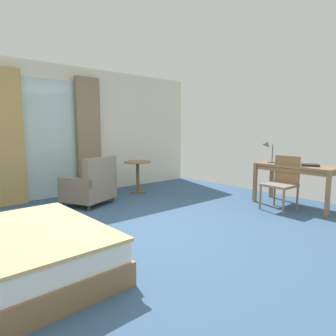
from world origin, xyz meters
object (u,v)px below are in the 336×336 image
Objects in this scene: desk_chair at (282,180)px; desk_lamp at (268,148)px; closed_book at (310,165)px; round_cafe_table at (138,170)px; armchair_by_window at (91,186)px; writing_desk at (297,170)px.

desk_chair is 0.74m from desk_lamp.
closed_book is (0.10, -0.74, -0.26)m from desk_lamp.
desk_lamp is at bearing 68.93° from closed_book.
desk_chair is at bearing -120.64° from desk_lamp.
closed_book is at bearing -63.94° from round_cafe_table.
round_cafe_table is (1.26, 0.32, 0.16)m from armchair_by_window.
closed_book is at bearing -94.69° from writing_desk.
writing_desk is at bearing -61.81° from round_cafe_table.
armchair_by_window is (-2.74, 2.70, -0.42)m from closed_book.
armchair_by_window is at bearing -165.57° from round_cafe_table.
desk_lamp is 0.43× the size of armchair_by_window.
writing_desk is 1.37× the size of armchair_by_window.
armchair_by_window is at bearing 134.59° from desk_chair.
closed_book is 3.38m from round_cafe_table.
writing_desk is 3.72m from armchair_by_window.
armchair_by_window is at bearing 143.40° from desk_lamp.
desk_lamp reaches higher than armchair_by_window.
writing_desk reaches higher than round_cafe_table.
desk_lamp is at bearing 59.36° from desk_chair.
desk_chair is (-0.38, 0.06, -0.15)m from writing_desk.
writing_desk is at bearing -41.88° from armchair_by_window.
desk_lamp reaches higher than writing_desk.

